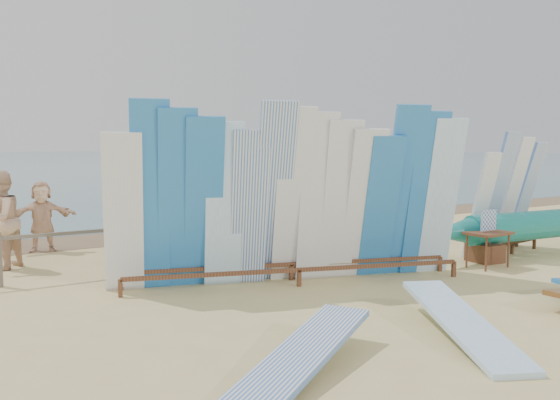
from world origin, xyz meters
TOP-DOWN VIEW (x-y plane):
  - ground at (0.00, 0.00)m, footprint 160.00×160.00m
  - wet_sand_strip at (0.00, 7.20)m, footprint 40.00×2.60m
  - fence at (0.00, 3.00)m, footprint 12.08×0.08m
  - main_surfboard_rack at (0.21, 0.60)m, footprint 5.96×2.57m
  - side_surfboard_rack at (5.61, 0.49)m, footprint 2.36×0.91m
  - outrigger_canoe at (6.23, -0.15)m, footprint 6.74×1.27m
  - vendor_table at (3.99, -0.34)m, footprint 0.84×0.61m
  - flat_board_b at (0.29, -2.82)m, footprint 1.67×2.67m
  - flat_board_e at (-2.06, -2.75)m, footprint 2.62×1.81m
  - beach_chair_left at (-0.10, 4.07)m, footprint 0.60×0.61m
  - beach_chair_right at (0.62, 3.88)m, footprint 0.59×0.60m
  - stroller at (3.23, 4.23)m, footprint 0.66×0.82m
  - beachgoer_5 at (2.63, 6.65)m, footprint 1.48×1.71m
  - beachgoer_7 at (2.74, 6.09)m, footprint 0.74×0.51m
  - beachgoer_10 at (6.48, 4.30)m, footprint 1.19×0.81m
  - beachgoer_6 at (2.68, 3.81)m, footprint 0.73×0.88m
  - beachgoer_2 at (-3.76, 4.51)m, footprint 0.93×0.94m
  - beachgoer_4 at (-0.60, 4.44)m, footprint 0.96×0.87m
  - beachgoer_3 at (0.27, 6.03)m, footprint 1.07×0.58m
  - beachgoer_9 at (4.27, 6.84)m, footprint 1.08×0.53m
  - beachgoer_11 at (-2.73, 6.08)m, footprint 1.50×0.79m

SIDE VIEW (x-z plane):
  - ground at x=0.00m, z-range 0.00..0.00m
  - wet_sand_strip at x=0.00m, z-range -0.01..0.01m
  - flat_board_b at x=0.29m, z-range -0.19..0.19m
  - flat_board_e at x=-2.06m, z-range -0.19..0.19m
  - beach_chair_right at x=0.62m, z-range -0.16..0.62m
  - beach_chair_left at x=-0.10m, z-range -0.16..0.63m
  - vendor_table at x=3.99m, z-range -0.18..0.91m
  - stroller at x=3.23m, z-range -0.10..0.89m
  - outrigger_canoe at x=6.23m, z-range 0.13..1.09m
  - fence at x=0.00m, z-range 0.18..1.08m
  - beachgoer_11 at x=-2.73m, z-range 0.00..1.54m
  - beachgoer_4 at x=-0.60m, z-range 0.00..1.56m
  - beachgoer_3 at x=0.27m, z-range 0.00..1.57m
  - beachgoer_9 at x=4.27m, z-range 0.00..1.61m
  - beachgoer_6 at x=2.68m, z-range 0.00..1.64m
  - beachgoer_2 at x=-3.76m, z-range 0.00..1.84m
  - beachgoer_7 at x=2.74m, z-range 0.00..1.85m
  - beachgoer_5 at x=2.63m, z-range 0.00..1.86m
  - beachgoer_10 at x=6.48m, z-range 0.00..1.87m
  - side_surfboard_rack at x=5.61m, z-range -0.12..2.48m
  - main_surfboard_rack at x=0.21m, z-range -0.14..2.88m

